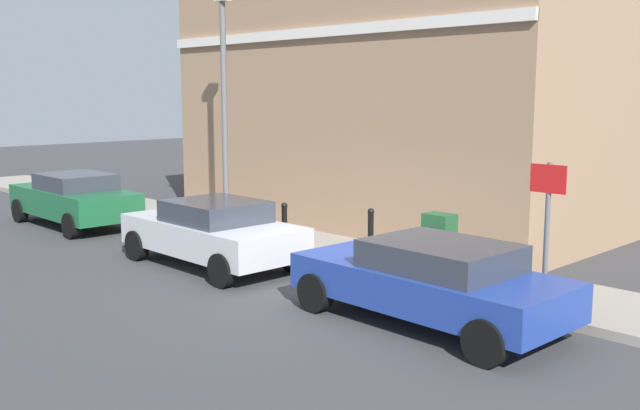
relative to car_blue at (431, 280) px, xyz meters
name	(u,v)px	position (x,y,z in m)	size (l,w,h in m)	color
ground	(334,290)	(0.32, 2.37, -0.70)	(80.00, 80.00, 0.00)	#38383A
sidewalk	(224,228)	(2.37, 8.37, -0.63)	(2.29, 30.00, 0.15)	gray
corner_building	(398,80)	(6.53, 6.10, 3.16)	(6.13, 11.46, 7.72)	#937256
car_blue	(431,280)	(0.00, 0.00, 0.00)	(2.02, 4.38, 1.30)	navy
car_silver	(213,231)	(-0.11, 5.41, 0.02)	(1.98, 4.15, 1.36)	#B7B7BC
car_green	(74,198)	(-0.05, 11.65, 0.04)	(1.95, 4.30, 1.41)	#195933
utility_cabinet	(439,247)	(2.11, 1.41, -0.02)	(0.46, 0.61, 1.15)	#1E4C28
bollard_near_cabinet	(371,232)	(2.21, 3.18, 0.00)	(0.14, 0.14, 1.04)	black
bollard_far_kerb	(284,225)	(1.48, 5.00, 0.00)	(0.14, 0.14, 1.04)	black
street_sign	(547,213)	(1.55, -1.03, 0.96)	(0.08, 0.60, 2.30)	#59595B
lamppost	(224,101)	(2.15, 7.94, 2.60)	(0.20, 0.44, 5.72)	#59595B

